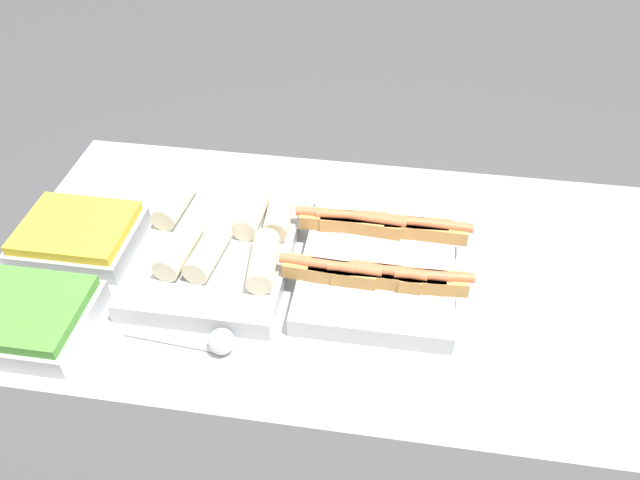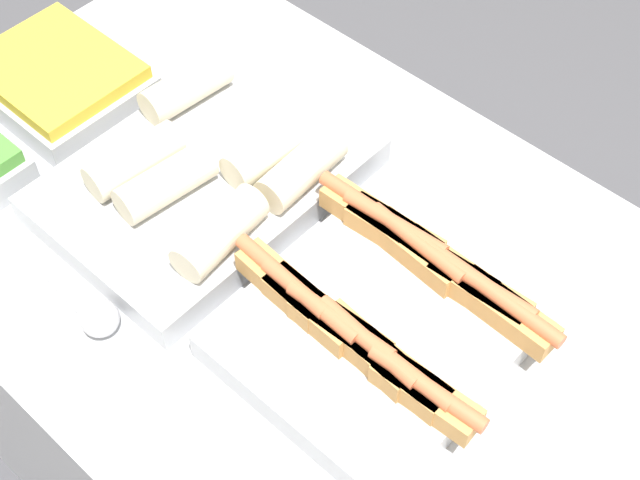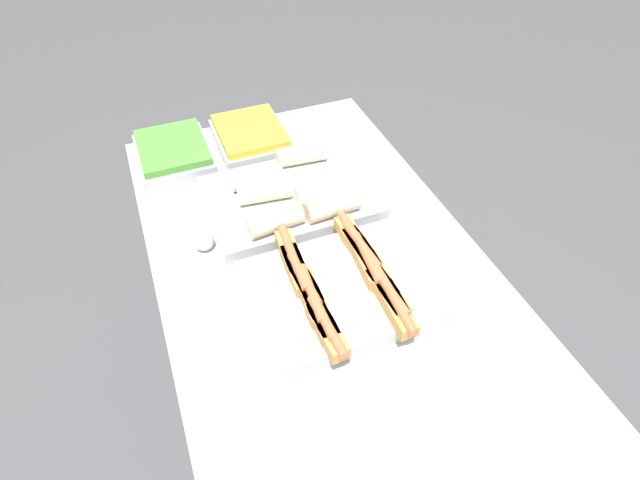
{
  "view_description": "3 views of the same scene",
  "coord_description": "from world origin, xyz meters",
  "px_view_note": "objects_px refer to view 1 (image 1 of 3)",
  "views": [
    {
      "loc": [
        0.07,
        -1.04,
        1.95
      ],
      "look_at": [
        -0.09,
        0.0,
        1.0
      ],
      "focal_mm": 35.0,
      "sensor_mm": 36.0,
      "label": 1
    },
    {
      "loc": [
        0.43,
        -0.56,
        1.99
      ],
      "look_at": [
        -0.09,
        0.0,
        1.0
      ],
      "focal_mm": 50.0,
      "sensor_mm": 36.0,
      "label": 2
    },
    {
      "loc": [
        0.75,
        -0.33,
        1.92
      ],
      "look_at": [
        -0.09,
        0.0,
        1.0
      ],
      "focal_mm": 28.0,
      "sensor_mm": 36.0,
      "label": 3
    }
  ],
  "objects_px": {
    "tray_hotdogs": "(379,258)",
    "tray_side_front": "(24,317)",
    "tray_side_back": "(78,235)",
    "tray_wraps": "(221,242)",
    "serving_spoon_near": "(216,342)"
  },
  "relations": [
    {
      "from": "tray_hotdogs",
      "to": "tray_side_front",
      "type": "height_order",
      "value": "tray_hotdogs"
    },
    {
      "from": "tray_side_front",
      "to": "tray_side_back",
      "type": "height_order",
      "value": "same"
    },
    {
      "from": "tray_wraps",
      "to": "serving_spoon_near",
      "type": "xyz_separation_m",
      "value": [
        0.06,
        -0.28,
        -0.01
      ]
    },
    {
      "from": "tray_side_back",
      "to": "serving_spoon_near",
      "type": "height_order",
      "value": "tray_side_back"
    },
    {
      "from": "tray_side_front",
      "to": "tray_side_back",
      "type": "distance_m",
      "value": 0.26
    },
    {
      "from": "tray_hotdogs",
      "to": "serving_spoon_near",
      "type": "bearing_deg",
      "value": -137.98
    },
    {
      "from": "tray_wraps",
      "to": "tray_hotdogs",
      "type": "bearing_deg",
      "value": 0.02
    },
    {
      "from": "tray_wraps",
      "to": "tray_side_back",
      "type": "distance_m",
      "value": 0.35
    },
    {
      "from": "tray_hotdogs",
      "to": "tray_wraps",
      "type": "height_order",
      "value": "tray_wraps"
    },
    {
      "from": "tray_side_front",
      "to": "tray_side_back",
      "type": "relative_size",
      "value": 1.0
    },
    {
      "from": "tray_hotdogs",
      "to": "tray_wraps",
      "type": "distance_m",
      "value": 0.37
    },
    {
      "from": "tray_hotdogs",
      "to": "tray_side_back",
      "type": "height_order",
      "value": "tray_hotdogs"
    },
    {
      "from": "tray_wraps",
      "to": "tray_side_back",
      "type": "xyz_separation_m",
      "value": [
        -0.35,
        -0.02,
        -0.0
      ]
    },
    {
      "from": "tray_side_back",
      "to": "tray_side_front",
      "type": "bearing_deg",
      "value": -90.0
    },
    {
      "from": "tray_hotdogs",
      "to": "tray_wraps",
      "type": "xyz_separation_m",
      "value": [
        -0.37,
        -0.0,
        -0.0
      ]
    }
  ]
}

